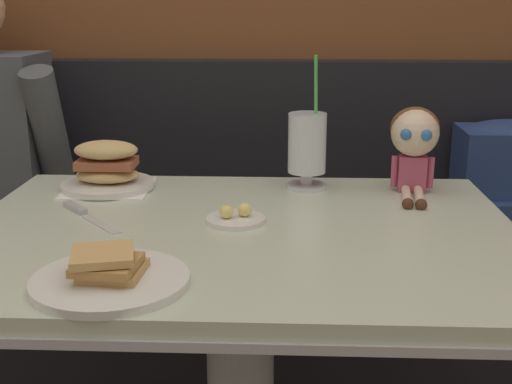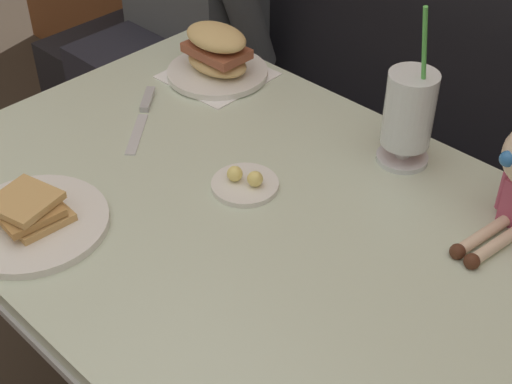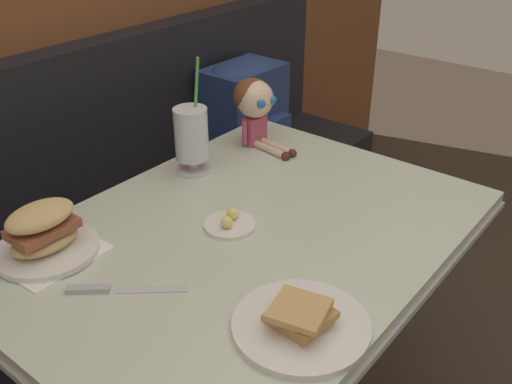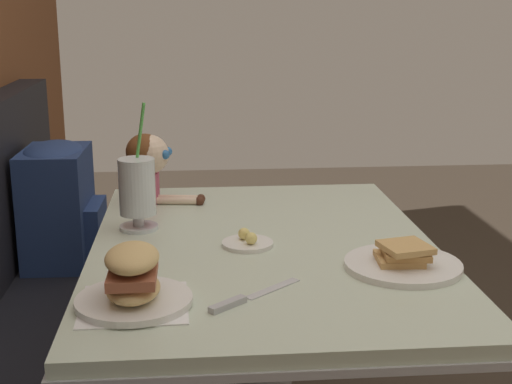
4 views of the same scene
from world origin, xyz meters
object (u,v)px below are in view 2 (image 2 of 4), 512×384
Objects in this scene: sandwich_plate at (217,57)px; butter_knife at (145,108)px; milkshake_glass at (409,114)px; butter_saucer at (245,183)px; toast_plate at (32,219)px.

butter_knife is (-0.00, -0.20, -0.04)m from sandwich_plate.
butter_saucer is (-0.15, -0.26, -0.09)m from milkshake_glass.
butter_saucer is at bearing -119.93° from milkshake_glass.
toast_plate is 0.58m from sandwich_plate.
sandwich_plate reaches higher than butter_saucer.
milkshake_glass is 0.48m from sandwich_plate.
butter_saucer is (0.32, -0.24, -0.04)m from sandwich_plate.
toast_plate is 0.67m from milkshake_glass.
sandwich_plate is at bearing 88.81° from butter_knife.
butter_knife is (-0.48, -0.22, -0.10)m from milkshake_glass.
sandwich_plate is 1.16× the size of butter_knife.
butter_knife is (-0.33, 0.04, -0.00)m from butter_saucer.
milkshake_glass is at bearing 60.07° from butter_saucer.
butter_saucer is (0.18, 0.32, -0.01)m from toast_plate.
milkshake_glass is 1.66× the size of butter_knife.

